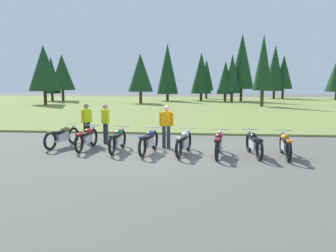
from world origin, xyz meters
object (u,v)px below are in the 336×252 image
Objects in this scene: rider_with_back_turned at (105,121)px; rider_checking_bike at (87,121)px; motorcycle_olive at (63,136)px; motorcycle_maroon at (219,144)px; motorcycle_silver at (184,142)px; motorcycle_orange at (285,145)px; motorcycle_navy at (149,141)px; motorcycle_british_green at (118,139)px; motorcycle_red at (87,138)px; rider_near_row_end at (166,124)px; motorcycle_black at (254,144)px.

rider_checking_bike is (-0.86, 0.15, 0.00)m from rider_with_back_turned.
motorcycle_olive and motorcycle_maroon have the same top height.
motorcycle_olive is 4.94m from motorcycle_silver.
rider_checking_bike is at bearing 165.60° from motorcycle_orange.
motorcycle_maroon is (2.48, -0.26, 0.00)m from motorcycle_navy.
motorcycle_olive is 2.46m from motorcycle_british_green.
motorcycle_red and motorcycle_navy have the same top height.
rider_with_back_turned is at bearing -10.14° from rider_checking_bike.
motorcycle_olive and motorcycle_orange have the same top height.
motorcycle_red and motorcycle_maroon have the same top height.
motorcycle_british_green and motorcycle_navy have the same top height.
motorcycle_british_green is at bearing 169.91° from motorcycle_navy.
motorcycle_navy is (3.60, -0.79, 0.00)m from motorcycle_olive.
rider_checking_bike is 1.00× the size of rider_near_row_end.
motorcycle_black is 1.03m from motorcycle_orange.
motorcycle_red is 1.00× the size of motorcycle_black.
motorcycle_silver is 4.59m from rider_checking_bike.
rider_with_back_turned is at bearing 154.06° from motorcycle_silver.
motorcycle_british_green and motorcycle_silver have the same top height.
rider_with_back_turned is at bearing 122.45° from motorcycle_british_green.
rider_near_row_end reaches higher than motorcycle_olive.
motorcycle_silver is (2.48, -0.27, 0.00)m from motorcycle_british_green.
motorcycle_navy is 0.99× the size of motorcycle_orange.
motorcycle_black is 1.00× the size of motorcycle_orange.
motorcycle_navy is 3.71m from motorcycle_black.
motorcycle_british_green is 5.96m from motorcycle_orange.
motorcycle_red is 1.26× the size of rider_near_row_end.
rider_checking_bike is at bearing 138.78° from motorcycle_british_green.
motorcycle_british_green is 1.00× the size of motorcycle_maroon.
motorcycle_silver is at bearing -6.23° from motorcycle_british_green.
rider_checking_bike is 3.55m from rider_near_row_end.
motorcycle_silver is at bearing 170.44° from motorcycle_maroon.
motorcycle_black is (7.31, -0.91, 0.00)m from motorcycle_olive.
motorcycle_red is at bearing 174.89° from motorcycle_black.
motorcycle_silver is 0.99× the size of motorcycle_black.
motorcycle_silver is at bearing -2.51° from motorcycle_navy.
motorcycle_orange is 7.06m from rider_with_back_turned.
motorcycle_orange is at bearing -4.43° from motorcycle_british_green.
motorcycle_red is 1.26× the size of rider_with_back_turned.
motorcycle_red and motorcycle_orange have the same top height.
motorcycle_silver is 3.75m from rider_with_back_turned.
motorcycle_black is 1.26× the size of rider_checking_bike.
motorcycle_red is 1.31m from rider_with_back_turned.
rider_checking_bike is at bearing 157.05° from motorcycle_silver.
rider_checking_bike is at bearing 167.30° from rider_near_row_end.
motorcycle_british_green is 1.26× the size of rider_checking_bike.
rider_with_back_turned is at bearing 158.11° from motorcycle_maroon.
rider_with_back_turned reaches higher than motorcycle_orange.
motorcycle_olive is 1.18m from motorcycle_red.
motorcycle_olive is 4.16m from rider_near_row_end.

